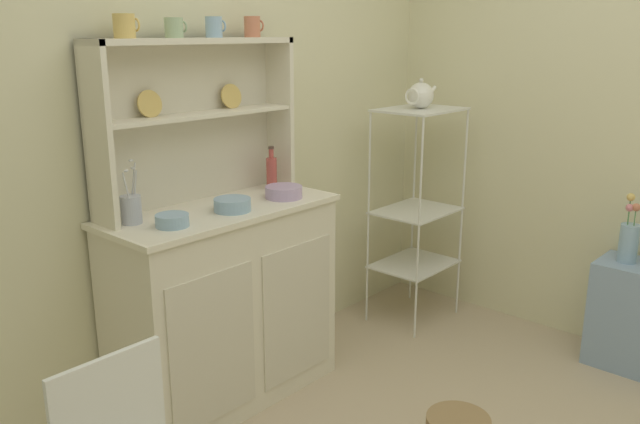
% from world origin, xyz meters
% --- Properties ---
extents(wall_back, '(3.84, 0.05, 2.50)m').
position_xyz_m(wall_back, '(0.00, 1.62, 1.25)').
color(wall_back, beige).
rests_on(wall_back, ground).
extents(hutch_cabinet, '(1.03, 0.45, 0.89)m').
position_xyz_m(hutch_cabinet, '(-0.08, 1.37, 0.46)').
color(hutch_cabinet, silver).
rests_on(hutch_cabinet, ground).
extents(hutch_shelf_unit, '(0.96, 0.18, 0.70)m').
position_xyz_m(hutch_shelf_unit, '(-0.08, 1.53, 1.30)').
color(hutch_shelf_unit, beige).
rests_on(hutch_shelf_unit, hutch_cabinet).
extents(bakers_rack, '(0.46, 0.35, 1.21)m').
position_xyz_m(bakers_rack, '(1.20, 1.23, 0.74)').
color(bakers_rack, silver).
rests_on(bakers_rack, ground).
extents(cup_gold_0, '(0.09, 0.08, 0.09)m').
position_xyz_m(cup_gold_0, '(-0.40, 1.49, 1.63)').
color(cup_gold_0, '#DBB760').
rests_on(cup_gold_0, hutch_shelf_unit).
extents(cup_sage_1, '(0.09, 0.07, 0.08)m').
position_xyz_m(cup_sage_1, '(-0.18, 1.49, 1.63)').
color(cup_sage_1, '#9EB78E').
rests_on(cup_sage_1, hutch_shelf_unit).
extents(cup_sky_2, '(0.08, 0.07, 0.08)m').
position_xyz_m(cup_sky_2, '(0.02, 1.49, 1.63)').
color(cup_sky_2, '#8EB2D1').
rests_on(cup_sky_2, hutch_shelf_unit).
extents(cup_terracotta_3, '(0.09, 0.07, 0.09)m').
position_xyz_m(cup_terracotta_3, '(0.23, 1.49, 1.63)').
color(cup_terracotta_3, '#C67556').
rests_on(cup_terracotta_3, hutch_shelf_unit).
extents(bowl_mixing_large, '(0.13, 0.13, 0.05)m').
position_xyz_m(bowl_mixing_large, '(-0.38, 1.29, 0.92)').
color(bowl_mixing_large, '#8EB2D1').
rests_on(bowl_mixing_large, hutch_cabinet).
extents(bowl_floral_medium, '(0.15, 0.15, 0.05)m').
position_xyz_m(bowl_floral_medium, '(-0.08, 1.29, 0.92)').
color(bowl_floral_medium, '#8EB2D1').
rests_on(bowl_floral_medium, hutch_cabinet).
extents(bowl_cream_small, '(0.17, 0.17, 0.05)m').
position_xyz_m(bowl_cream_small, '(0.22, 1.29, 0.92)').
color(bowl_cream_small, '#B79ECC').
rests_on(bowl_cream_small, hutch_cabinet).
extents(jam_bottle, '(0.05, 0.05, 0.20)m').
position_xyz_m(jam_bottle, '(0.30, 1.45, 0.98)').
color(jam_bottle, '#B74C47').
rests_on(jam_bottle, hutch_cabinet).
extents(utensil_jar, '(0.08, 0.08, 0.25)m').
position_xyz_m(utensil_jar, '(-0.46, 1.45, 0.95)').
color(utensil_jar, '#B2B7C6').
rests_on(utensil_jar, hutch_cabinet).
extents(porcelain_teapot, '(0.23, 0.14, 0.16)m').
position_xyz_m(porcelain_teapot, '(1.20, 1.23, 1.28)').
color(porcelain_teapot, white).
rests_on(porcelain_teapot, bakers_rack).
extents(flower_vase, '(0.09, 0.09, 0.34)m').
position_xyz_m(flower_vase, '(1.44, 0.17, 0.65)').
color(flower_vase, '#8EB2D1').
rests_on(flower_vase, side_shelf_blue).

